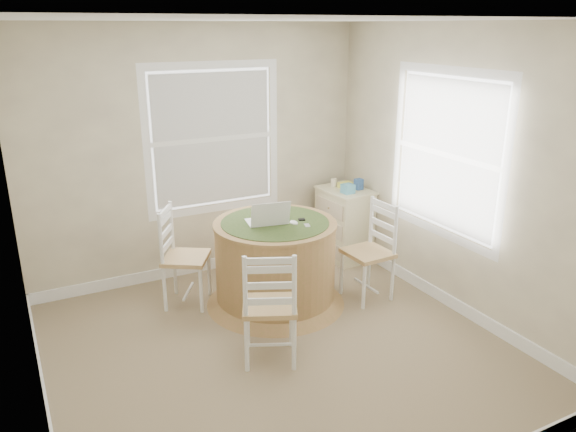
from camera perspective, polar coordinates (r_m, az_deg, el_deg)
room at (r=4.48m, az=-0.15°, el=2.43°), size 3.64×3.64×2.64m
round_table at (r=5.34m, az=-1.30°, el=-4.46°), size 1.33×1.33×0.83m
chair_left at (r=5.42m, az=-10.32°, el=-4.17°), size 0.56×0.57×0.95m
chair_near at (r=4.47m, az=-1.88°, el=-9.06°), size 0.55×0.54×0.95m
chair_right at (r=5.50m, az=8.10°, el=-3.69°), size 0.42×0.44×0.95m
laptop at (r=5.17m, az=-2.10°, el=-0.41°), size 0.41×0.38×0.25m
mouse at (r=5.16m, az=0.59°, el=-0.68°), size 0.09×0.12×0.04m
phone at (r=5.11m, az=1.96°, el=-1.01°), size 0.07×0.10×0.02m
keys at (r=5.25m, az=1.39°, el=-0.41°), size 0.07×0.07×0.02m
corner_chest at (r=6.43m, az=5.73°, el=-0.79°), size 0.50×0.65×0.82m
tissue_box at (r=6.14m, az=6.11°, el=2.75°), size 0.13×0.13×0.10m
box_yellow at (r=6.38m, az=5.84°, el=3.17°), size 0.16×0.11×0.06m
box_blue at (r=6.31m, az=7.28°, el=3.22°), size 0.09×0.09×0.12m
cup_cream at (r=6.41m, az=4.61°, el=3.42°), size 0.07×0.07×0.09m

